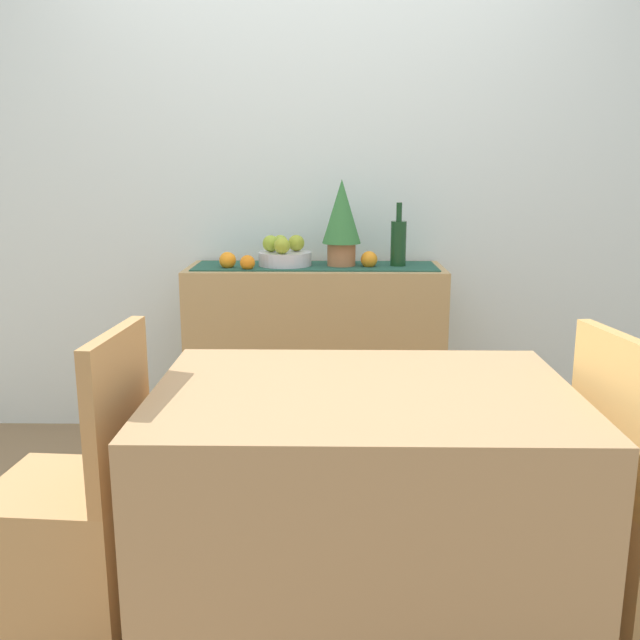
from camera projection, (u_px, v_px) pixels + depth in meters
The scene contains 16 objects.
ground_plane at pixel (308, 544), 2.50m from camera, with size 6.40×6.40×0.02m, color #866A4C.
room_wall_rear at pixel (315, 163), 3.35m from camera, with size 6.40×0.06×2.70m, color silver.
sideboard_console at pixel (316, 357), 3.30m from camera, with size 1.19×0.42×0.88m, color tan.
table_runner at pixel (315, 266), 3.20m from camera, with size 1.12×0.32×0.01m, color #224E3F.
fruit_bowl at pixel (285, 259), 3.20m from camera, with size 0.25×0.25×0.06m, color silver.
apple_rear at pixel (282, 246), 3.11m from camera, with size 0.07×0.07×0.07m, color #99A42D.
apple_left at pixel (296, 243), 3.21m from camera, with size 0.08×0.08×0.08m, color #97A22D.
apple_center at pixel (271, 244), 3.18m from camera, with size 0.08×0.08×0.08m, color #91AA30.
apple_front at pixel (280, 243), 3.25m from camera, with size 0.07×0.07×0.07m, color #95AB36.
wine_bottle at pixel (398, 243), 3.17m from camera, with size 0.07×0.07×0.30m.
potted_plant at pixel (342, 219), 3.15m from camera, with size 0.18×0.18×0.40m.
orange_loose_far at pixel (228, 260), 3.13m from camera, with size 0.08×0.08×0.08m, color orange.
orange_loose_mid at pixel (248, 263), 3.09m from camera, with size 0.07×0.07×0.07m, color orange.
orange_loose_end at pixel (369, 259), 3.16m from camera, with size 0.08×0.08×0.08m, color orange.
dining_table at pixel (362, 512), 1.96m from camera, with size 1.15×0.80×0.74m, color tan.
chair_near_window at pixel (73, 542), 2.00m from camera, with size 0.43×0.43×0.90m.
Camera 1 is at (0.08, -2.26, 1.33)m, focal length 38.57 mm.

